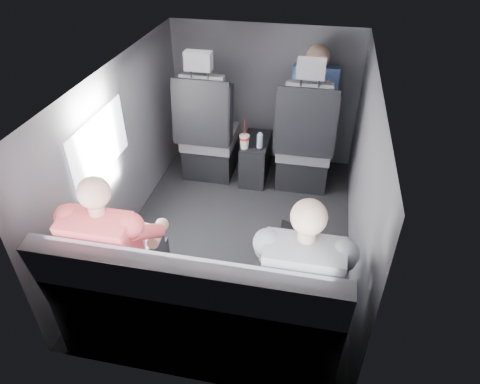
% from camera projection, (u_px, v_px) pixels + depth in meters
% --- Properties ---
extents(floor, '(2.60, 2.60, 0.00)m').
position_uv_depth(floor, '(237.00, 234.00, 3.51)').
color(floor, black).
rests_on(floor, ground).
extents(ceiling, '(2.60, 2.60, 0.00)m').
position_uv_depth(ceiling, '(236.00, 74.00, 2.73)').
color(ceiling, '#B2B2AD').
rests_on(ceiling, panel_back).
extents(panel_left, '(0.02, 2.60, 1.35)m').
position_uv_depth(panel_left, '(121.00, 152.00, 3.27)').
color(panel_left, '#56565B').
rests_on(panel_left, floor).
extents(panel_right, '(0.02, 2.60, 1.35)m').
position_uv_depth(panel_right, '(363.00, 177.00, 2.97)').
color(panel_right, '#56565B').
rests_on(panel_right, floor).
extents(panel_front, '(1.80, 0.02, 1.35)m').
position_uv_depth(panel_front, '(264.00, 95.00, 4.16)').
color(panel_front, '#56565B').
rests_on(panel_front, floor).
extents(panel_back, '(1.80, 0.02, 1.35)m').
position_uv_depth(panel_back, '(182.00, 301.00, 2.08)').
color(panel_back, '#56565B').
rests_on(panel_back, floor).
extents(side_window, '(0.02, 0.75, 0.42)m').
position_uv_depth(side_window, '(100.00, 145.00, 2.89)').
color(side_window, white).
rests_on(side_window, panel_left).
extents(seatbelt, '(0.35, 0.11, 0.59)m').
position_uv_depth(seatbelt, '(307.00, 115.00, 3.51)').
color(seatbelt, black).
rests_on(seatbelt, front_seat_right).
extents(front_seat_left, '(0.52, 0.58, 1.26)m').
position_uv_depth(front_seat_left, '(208.00, 138.00, 4.02)').
color(front_seat_left, black).
rests_on(front_seat_left, floor).
extents(front_seat_right, '(0.52, 0.58, 1.26)m').
position_uv_depth(front_seat_right, '(304.00, 147.00, 3.88)').
color(front_seat_right, black).
rests_on(front_seat_right, floor).
extents(center_console, '(0.24, 0.48, 0.41)m').
position_uv_depth(center_console, '(256.00, 159.00, 4.10)').
color(center_console, black).
rests_on(center_console, floor).
extents(rear_bench, '(1.60, 0.57, 0.92)m').
position_uv_depth(rear_bench, '(199.00, 312.00, 2.48)').
color(rear_bench, slate).
rests_on(rear_bench, floor).
extents(soda_cup, '(0.09, 0.09, 0.28)m').
position_uv_depth(soda_cup, '(244.00, 141.00, 3.83)').
color(soda_cup, white).
rests_on(soda_cup, center_console).
extents(water_bottle, '(0.05, 0.05, 0.15)m').
position_uv_depth(water_bottle, '(260.00, 141.00, 3.82)').
color(water_bottle, '#ABD2E8').
rests_on(water_bottle, center_console).
extents(laptop_white, '(0.32, 0.31, 0.23)m').
position_uv_depth(laptop_white, '(130.00, 234.00, 2.55)').
color(laptop_white, white).
rests_on(laptop_white, passenger_rear_left).
extents(laptop_black, '(0.42, 0.44, 0.26)m').
position_uv_depth(laptop_black, '(308.00, 249.00, 2.44)').
color(laptop_black, black).
rests_on(laptop_black, passenger_rear_right).
extents(passenger_rear_left, '(0.47, 0.60, 1.18)m').
position_uv_depth(passenger_rear_left, '(119.00, 251.00, 2.46)').
color(passenger_rear_left, '#303035').
rests_on(passenger_rear_left, rear_bench).
extents(passenger_rear_right, '(0.48, 0.61, 1.20)m').
position_uv_depth(passenger_rear_right, '(302.00, 277.00, 2.29)').
color(passenger_rear_right, navy).
rests_on(passenger_rear_right, rear_bench).
extents(passenger_front_right, '(0.40, 0.40, 0.82)m').
position_uv_depth(passenger_front_right, '(313.00, 100.00, 3.87)').
color(passenger_front_right, navy).
rests_on(passenger_front_right, front_seat_right).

